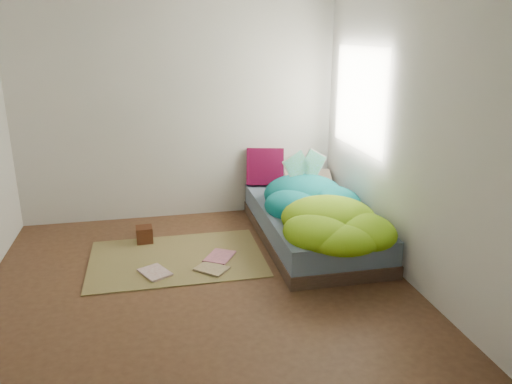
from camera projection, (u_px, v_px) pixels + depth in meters
ground at (199, 285)px, 4.19m from camera, size 3.50×3.50×0.00m
room_walls at (193, 89)px, 3.71m from camera, size 3.54×3.54×2.62m
bed at (311, 224)px, 5.06m from camera, size 1.00×2.00×0.34m
duvet at (320, 199)px, 4.75m from camera, size 0.96×1.84×0.34m
rug at (177, 258)px, 4.67m from camera, size 1.60×1.10×0.01m
pillow_floral at (307, 179)px, 5.79m from camera, size 0.59×0.44×0.12m
pillow_magenta at (265, 167)px, 5.74m from camera, size 0.44×0.23×0.42m
open_book at (305, 155)px, 5.20m from camera, size 0.42×0.17×0.25m
wooden_box at (144, 234)px, 5.01m from camera, size 0.17×0.17×0.16m
floor_book_a at (144, 276)px, 4.30m from camera, size 0.31×0.35×0.02m
floor_book_b at (209, 255)px, 4.69m from camera, size 0.35×0.37×0.03m
floor_book_c at (205, 273)px, 4.35m from camera, size 0.34×0.33×0.02m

